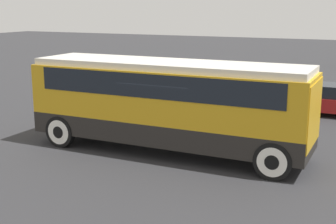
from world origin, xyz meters
The scene contains 4 objects.
ground_plane centered at (0.00, 0.00, 0.00)m, with size 120.00×120.00×0.00m, color #2D2D30.
tour_bus centered at (0.10, 0.00, 1.87)m, with size 9.52×2.53×3.10m.
parked_car_near centered at (-0.39, 8.09, 0.70)m, with size 4.46×1.81×1.42m.
parked_car_mid centered at (4.55, 8.30, 0.69)m, with size 4.24×1.90×1.40m.
Camera 1 is at (6.62, -13.86, 4.87)m, focal length 50.00 mm.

